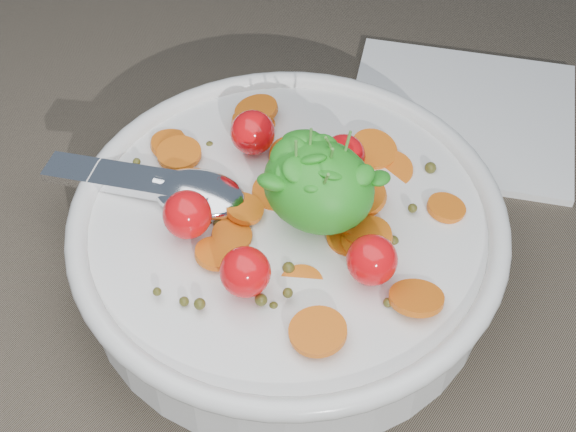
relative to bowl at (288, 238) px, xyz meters
The scene contains 3 objects.
ground 0.04m from the bowl, 142.35° to the left, with size 6.00×6.00×0.00m, color brown.
bowl is the anchor object (origin of this frame).
napkin 0.21m from the bowl, 81.89° to the left, with size 0.18×0.16×0.01m, color white.
Camera 1 is at (0.23, -0.32, 0.51)m, focal length 55.00 mm.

